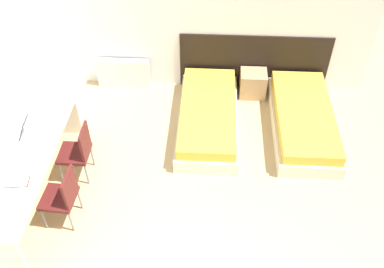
% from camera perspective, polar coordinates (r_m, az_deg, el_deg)
% --- Properties ---
extents(wall_back, '(5.54, 0.05, 2.70)m').
position_cam_1_polar(wall_back, '(6.80, 0.90, 15.89)').
color(wall_back, white).
rests_on(wall_back, ground_plane).
extents(wall_left, '(0.05, 5.07, 2.70)m').
position_cam_1_polar(wall_left, '(5.66, -24.12, 5.31)').
color(wall_left, white).
rests_on(wall_left, ground_plane).
extents(headboard_panel, '(2.45, 0.03, 0.99)m').
position_cam_1_polar(headboard_panel, '(7.24, 8.25, 9.42)').
color(headboard_panel, black).
rests_on(headboard_panel, ground_plane).
extents(bed_near_window, '(0.90, 2.03, 0.39)m').
position_cam_1_polar(bed_near_window, '(6.56, 2.13, 2.34)').
color(bed_near_window, beige).
rests_on(bed_near_window, ground_plane).
extents(bed_near_door, '(0.90, 2.03, 0.39)m').
position_cam_1_polar(bed_near_door, '(6.72, 14.58, 1.82)').
color(bed_near_door, beige).
rests_on(bed_near_door, ground_plane).
extents(nightstand, '(0.43, 0.37, 0.44)m').
position_cam_1_polar(nightstand, '(7.22, 8.11, 6.66)').
color(nightstand, tan).
rests_on(nightstand, ground_plane).
extents(radiator, '(0.89, 0.12, 0.51)m').
position_cam_1_polar(radiator, '(7.42, -9.10, 8.04)').
color(radiator, silver).
rests_on(radiator, ground_plane).
extents(desk, '(0.60, 2.42, 0.73)m').
position_cam_1_polar(desk, '(5.69, -20.68, -3.73)').
color(desk, beige).
rests_on(desk, ground_plane).
extents(chair_near_laptop, '(0.40, 0.40, 0.85)m').
position_cam_1_polar(chair_near_laptop, '(5.85, -14.96, -2.09)').
color(chair_near_laptop, '#511919').
rests_on(chair_near_laptop, ground_plane).
extents(chair_near_notebook, '(0.43, 0.43, 0.85)m').
position_cam_1_polar(chair_near_notebook, '(5.38, -16.89, -7.81)').
color(chair_near_notebook, '#511919').
rests_on(chair_near_notebook, ground_plane).
extents(laptop, '(0.33, 0.25, 0.30)m').
position_cam_1_polar(laptop, '(5.80, -20.76, 0.14)').
color(laptop, silver).
rests_on(laptop, desk).
extents(open_notebook, '(0.29, 0.21, 0.02)m').
position_cam_1_polar(open_notebook, '(5.34, -22.27, -5.85)').
color(open_notebook, '#B21E1E').
rests_on(open_notebook, desk).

